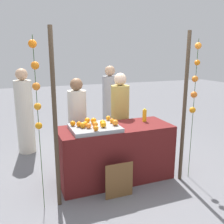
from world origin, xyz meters
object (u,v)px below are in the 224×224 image
at_px(chalkboard_sign, 119,181).
at_px(juice_bottle, 145,115).
at_px(stall_counter, 115,153).
at_px(orange_1, 103,125).
at_px(vendor_right, 120,121).
at_px(vendor_left, 78,127).
at_px(orange_0, 85,124).

bearing_deg(chalkboard_sign, juice_bottle, 41.32).
xyz_separation_m(stall_counter, orange_1, (-0.26, -0.16, 0.54)).
bearing_deg(vendor_right, chalkboard_sign, -113.36).
xyz_separation_m(orange_1, vendor_left, (-0.19, 0.83, -0.24)).
bearing_deg(vendor_left, orange_1, -77.32).
xyz_separation_m(stall_counter, chalkboard_sign, (-0.16, -0.52, -0.19)).
relative_size(orange_0, vendor_right, 0.05).
bearing_deg(orange_0, orange_1, -32.64).
height_order(juice_bottle, vendor_left, vendor_left).
distance_m(juice_bottle, vendor_right, 0.60).
relative_size(stall_counter, juice_bottle, 8.26).
height_order(chalkboard_sign, vendor_right, vendor_right).
bearing_deg(vendor_left, orange_0, -93.50).
height_order(orange_1, juice_bottle, juice_bottle).
bearing_deg(vendor_right, juice_bottle, -66.73).
relative_size(stall_counter, vendor_right, 1.08).
height_order(orange_1, vendor_left, vendor_left).
xyz_separation_m(orange_1, vendor_right, (0.60, 0.79, -0.21)).
bearing_deg(orange_1, juice_bottle, 18.27).
bearing_deg(orange_0, chalkboard_sign, -57.18).
xyz_separation_m(stall_counter, juice_bottle, (0.57, 0.11, 0.54)).
relative_size(orange_0, orange_1, 0.89).
bearing_deg(vendor_right, orange_0, -142.11).
height_order(orange_0, vendor_left, vendor_left).
distance_m(stall_counter, orange_1, 0.62).
xyz_separation_m(chalkboard_sign, vendor_left, (-0.29, 1.19, 0.49)).
distance_m(chalkboard_sign, vendor_right, 1.36).
bearing_deg(stall_counter, vendor_left, 123.40).
xyz_separation_m(orange_0, orange_1, (0.23, -0.15, 0.00)).
bearing_deg(stall_counter, orange_1, -147.74).
bearing_deg(juice_bottle, orange_1, -161.73).
xyz_separation_m(orange_0, vendor_left, (0.04, 0.68, -0.24)).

